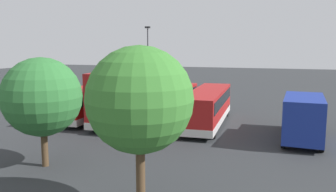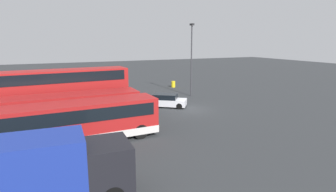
# 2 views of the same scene
# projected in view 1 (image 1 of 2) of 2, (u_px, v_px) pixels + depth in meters

# --- Properties ---
(ground_plane) EXTENTS (140.00, 140.00, 0.00)m
(ground_plane) POSITION_uv_depth(u_px,v_px,m) (185.00, 101.00, 41.51)
(ground_plane) COLOR #2D3033
(bus_single_deck_near_end) EXTENTS (3.05, 11.31, 2.95)m
(bus_single_deck_near_end) POSITION_uv_depth(u_px,v_px,m) (208.00, 106.00, 28.67)
(bus_single_deck_near_end) COLOR #A51919
(bus_single_deck_near_end) RESTS_ON ground
(bus_single_deck_second) EXTENTS (2.78, 11.48, 2.95)m
(bus_single_deck_second) POSITION_uv_depth(u_px,v_px,m) (168.00, 105.00, 29.31)
(bus_single_deck_second) COLOR #A51919
(bus_single_deck_second) RESTS_ON ground
(bus_double_decker_third) EXTENTS (3.24, 11.56, 4.55)m
(bus_double_decker_third) POSITION_uv_depth(u_px,v_px,m) (128.00, 93.00, 30.52)
(bus_double_decker_third) COLOR #A51919
(bus_double_decker_third) RESTS_ON ground
(bus_single_deck_fourth) EXTENTS (2.89, 11.04, 2.95)m
(bus_single_deck_fourth) POSITION_uv_depth(u_px,v_px,m) (96.00, 100.00, 31.86)
(bus_single_deck_fourth) COLOR #B71411
(bus_single_deck_fourth) RESTS_ON ground
(box_truck_blue) EXTENTS (2.86, 7.61, 3.20)m
(box_truck_blue) POSITION_uv_depth(u_px,v_px,m) (303.00, 116.00, 24.03)
(box_truck_blue) COLOR navy
(box_truck_blue) RESTS_ON ground
(car_hatchback_silver) EXTENTS (3.89, 4.45, 1.43)m
(car_hatchback_silver) POSITION_uv_depth(u_px,v_px,m) (164.00, 97.00, 40.48)
(car_hatchback_silver) COLOR silver
(car_hatchback_silver) RESTS_ON ground
(lamp_post_tall) EXTENTS (0.70, 0.30, 9.22)m
(lamp_post_tall) POSITION_uv_depth(u_px,v_px,m) (148.00, 56.00, 46.11)
(lamp_post_tall) COLOR #38383D
(lamp_post_tall) RESTS_ON ground
(waste_bin_yellow) EXTENTS (0.60, 0.60, 0.95)m
(waste_bin_yellow) POSITION_uv_depth(u_px,v_px,m) (105.00, 89.00, 49.80)
(waste_bin_yellow) COLOR yellow
(waste_bin_yellow) RESTS_ON ground
(tree_leftmost) EXTENTS (4.26, 4.26, 5.99)m
(tree_leftmost) POSITION_uv_depth(u_px,v_px,m) (42.00, 97.00, 18.40)
(tree_leftmost) COLOR #4C3823
(tree_leftmost) RESTS_ON ground
(tree_midright) EXTENTS (4.12, 4.12, 6.60)m
(tree_midright) POSITION_uv_depth(u_px,v_px,m) (140.00, 100.00, 12.96)
(tree_midright) COLOR #4C3823
(tree_midright) RESTS_ON ground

